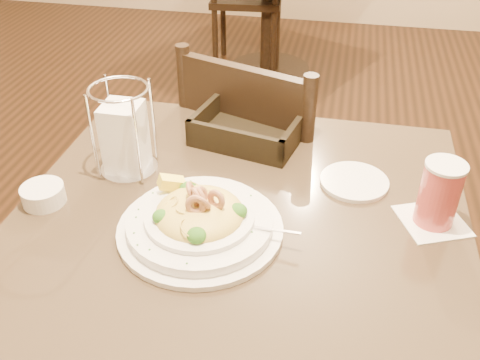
% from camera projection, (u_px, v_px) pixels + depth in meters
% --- Properties ---
extents(main_table, '(0.90, 0.90, 0.76)m').
position_uv_depth(main_table, '(238.00, 302.00, 1.19)').
color(main_table, black).
rests_on(main_table, ground).
extents(dining_chair_near, '(0.53, 0.53, 0.93)m').
position_uv_depth(dining_chair_near, '(264.00, 180.00, 1.62)').
color(dining_chair_near, black).
rests_on(dining_chair_near, ground).
extents(pasta_bowl, '(0.35, 0.32, 0.10)m').
position_uv_depth(pasta_bowl, '(200.00, 219.00, 1.01)').
color(pasta_bowl, white).
rests_on(pasta_bowl, main_table).
extents(drink_glass, '(0.16, 0.16, 0.14)m').
position_uv_depth(drink_glass, '(439.00, 194.00, 1.01)').
color(drink_glass, white).
rests_on(drink_glass, main_table).
extents(bread_basket, '(0.28, 0.25, 0.07)m').
position_uv_depth(bread_basket, '(250.00, 129.00, 1.30)').
color(bread_basket, black).
rests_on(bread_basket, main_table).
extents(napkin_caddy, '(0.13, 0.13, 0.20)m').
position_uv_depth(napkin_caddy, '(125.00, 136.00, 1.15)').
color(napkin_caddy, silver).
rests_on(napkin_caddy, main_table).
extents(side_plate, '(0.16, 0.16, 0.01)m').
position_uv_depth(side_plate, '(354.00, 182.00, 1.15)').
color(side_plate, white).
rests_on(side_plate, main_table).
extents(butter_ramekin, '(0.10, 0.10, 0.04)m').
position_uv_depth(butter_ramekin, '(43.00, 195.00, 1.09)').
color(butter_ramekin, white).
rests_on(butter_ramekin, main_table).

